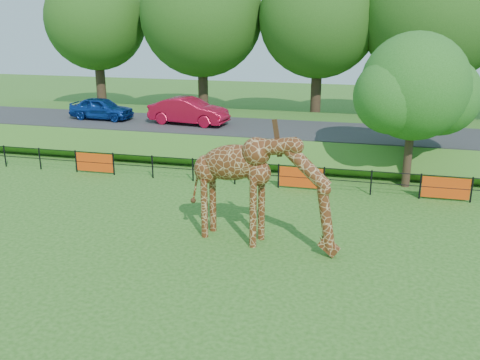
{
  "coord_description": "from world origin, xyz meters",
  "views": [
    {
      "loc": [
        5.88,
        -14.35,
        7.47
      ],
      "look_at": [
        1.63,
        2.51,
        2.0
      ],
      "focal_mm": 40.0,
      "sensor_mm": 36.0,
      "label": 1
    }
  ],
  "objects": [
    {
      "name": "giraffe",
      "position": [
        2.53,
        1.91,
        1.9
      ],
      "size": [
        5.42,
        2.01,
        3.81
      ],
      "primitive_type": null,
      "rotation": [
        0.0,
        0.0,
        -0.2
      ],
      "color": "#562911",
      "rests_on": "ground"
    },
    {
      "name": "car_blue",
      "position": [
        -9.71,
        14.01,
        2.06
      ],
      "size": [
        3.87,
        1.74,
        1.29
      ],
      "primitive_type": "imported",
      "rotation": [
        0.0,
        0.0,
        1.51
      ],
      "color": "#12399A",
      "rests_on": "road"
    },
    {
      "name": "perimeter_fence",
      "position": [
        0.0,
        8.0,
        0.55
      ],
      "size": [
        28.07,
        0.1,
        1.1
      ],
      "primitive_type": null,
      "color": "black",
      "rests_on": "ground"
    },
    {
      "name": "car_red",
      "position": [
        -4.24,
        13.9,
        2.16
      ],
      "size": [
        4.65,
        2.1,
        1.48
      ],
      "primitive_type": "imported",
      "rotation": [
        0.0,
        0.0,
        1.45
      ],
      "color": "#B70D2B",
      "rests_on": "road"
    },
    {
      "name": "tree_east",
      "position": [
        7.6,
        9.63,
        4.28
      ],
      "size": [
        5.4,
        4.71,
        6.76
      ],
      "color": "black",
      "rests_on": "ground"
    },
    {
      "name": "visitor",
      "position": [
        -0.34,
        9.72,
        0.68
      ],
      "size": [
        0.58,
        0.49,
        1.37
      ],
      "primitive_type": "imported",
      "rotation": [
        0.0,
        0.0,
        3.51
      ],
      "color": "black",
      "rests_on": "ground"
    },
    {
      "name": "ground",
      "position": [
        0.0,
        0.0,
        0.0
      ],
      "size": [
        90.0,
        90.0,
        0.0
      ],
      "primitive_type": "plane",
      "color": "#245715",
      "rests_on": "ground"
    },
    {
      "name": "road",
      "position": [
        0.0,
        14.0,
        1.36
      ],
      "size": [
        40.0,
        5.0,
        0.12
      ],
      "primitive_type": "cube",
      "color": "#2D2D30",
      "rests_on": "embankment"
    },
    {
      "name": "bg_tree_line",
      "position": [
        1.89,
        22.0,
        7.19
      ],
      "size": [
        37.3,
        8.8,
        11.82
      ],
      "color": "black",
      "rests_on": "ground"
    },
    {
      "name": "embankment",
      "position": [
        0.0,
        15.5,
        0.65
      ],
      "size": [
        40.0,
        9.0,
        1.3
      ],
      "primitive_type": "cube",
      "color": "#245715",
      "rests_on": "ground"
    }
  ]
}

